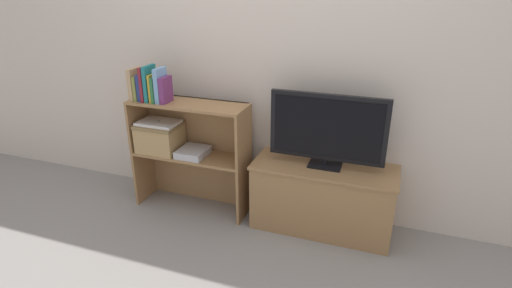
{
  "coord_description": "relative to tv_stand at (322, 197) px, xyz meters",
  "views": [
    {
      "loc": [
        0.86,
        -2.28,
        1.67
      ],
      "look_at": [
        0.0,
        0.14,
        0.6
      ],
      "focal_mm": 28.0,
      "sensor_mm": 36.0,
      "label": 1
    }
  ],
  "objects": [
    {
      "name": "ground_plane",
      "position": [
        -0.48,
        -0.19,
        -0.25
      ],
      "size": [
        16.0,
        16.0,
        0.0
      ],
      "primitive_type": "plane",
      "color": "gray"
    },
    {
      "name": "wall_back",
      "position": [
        -0.48,
        0.22,
        0.95
      ],
      "size": [
        10.0,
        0.05,
        2.4
      ],
      "color": "beige",
      "rests_on": "ground_plane"
    },
    {
      "name": "tv_stand",
      "position": [
        0.0,
        0.0,
        0.0
      ],
      "size": [
        0.98,
        0.4,
        0.49
      ],
      "color": "olive",
      "rests_on": "ground_plane"
    },
    {
      "name": "tv",
      "position": [
        0.0,
        -0.0,
        0.51
      ],
      "size": [
        0.77,
        0.14,
        0.51
      ],
      "color": "black",
      "rests_on": "tv_stand"
    },
    {
      "name": "bookshelf_lower_tier",
      "position": [
        -1.01,
        0.01,
        0.04
      ],
      "size": [
        0.88,
        0.29,
        0.45
      ],
      "color": "olive",
      "rests_on": "ground_plane"
    },
    {
      "name": "bookshelf_upper_tier",
      "position": [
        -1.01,
        0.01,
        0.46
      ],
      "size": [
        0.88,
        0.29,
        0.4
      ],
      "color": "olive",
      "rests_on": "bookshelf_lower_tier"
    },
    {
      "name": "book_tan",
      "position": [
        -1.4,
        -0.09,
        0.72
      ],
      "size": [
        0.03,
        0.14,
        0.23
      ],
      "color": "tan",
      "rests_on": "bookshelf_upper_tier"
    },
    {
      "name": "book_olive",
      "position": [
        -1.36,
        -0.09,
        0.7
      ],
      "size": [
        0.03,
        0.14,
        0.18
      ],
      "color": "olive",
      "rests_on": "bookshelf_upper_tier"
    },
    {
      "name": "book_navy",
      "position": [
        -1.33,
        -0.09,
        0.7
      ],
      "size": [
        0.03,
        0.13,
        0.19
      ],
      "color": "navy",
      "rests_on": "bookshelf_upper_tier"
    },
    {
      "name": "book_maroon",
      "position": [
        -1.3,
        -0.09,
        0.73
      ],
      "size": [
        0.02,
        0.15,
        0.25
      ],
      "color": "maroon",
      "rests_on": "bookshelf_upper_tier"
    },
    {
      "name": "book_teal",
      "position": [
        -1.27,
        -0.09,
        0.74
      ],
      "size": [
        0.03,
        0.14,
        0.26
      ],
      "color": "#1E7075",
      "rests_on": "bookshelf_upper_tier"
    },
    {
      "name": "book_mustard",
      "position": [
        -1.24,
        -0.09,
        0.71
      ],
      "size": [
        0.02,
        0.13,
        0.2
      ],
      "color": "gold",
      "rests_on": "bookshelf_upper_tier"
    },
    {
      "name": "book_forest",
      "position": [
        -1.22,
        -0.09,
        0.7
      ],
      "size": [
        0.02,
        0.15,
        0.18
      ],
      "color": "#286638",
      "rests_on": "bookshelf_upper_tier"
    },
    {
      "name": "book_skyblue",
      "position": [
        -1.18,
        -0.09,
        0.73
      ],
      "size": [
        0.03,
        0.13,
        0.25
      ],
      "color": "#709ECC",
      "rests_on": "bookshelf_upper_tier"
    },
    {
      "name": "book_plum",
      "position": [
        -1.15,
        -0.09,
        0.7
      ],
      "size": [
        0.04,
        0.13,
        0.19
      ],
      "color": "#6B2D66",
      "rests_on": "bookshelf_upper_tier"
    },
    {
      "name": "storage_basket_left",
      "position": [
        -1.25,
        -0.06,
        0.32
      ],
      "size": [
        0.32,
        0.26,
        0.22
      ],
      "color": "tan",
      "rests_on": "bookshelf_lower_tier"
    },
    {
      "name": "laptop",
      "position": [
        -1.25,
        -0.06,
        0.43
      ],
      "size": [
        0.3,
        0.21,
        0.02
      ],
      "color": "white",
      "rests_on": "storage_basket_left"
    },
    {
      "name": "magazine_stack",
      "position": [
        -0.97,
        -0.06,
        0.23
      ],
      "size": [
        0.21,
        0.23,
        0.05
      ],
      "color": "#B2B2B7",
      "rests_on": "bookshelf_lower_tier"
    }
  ]
}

